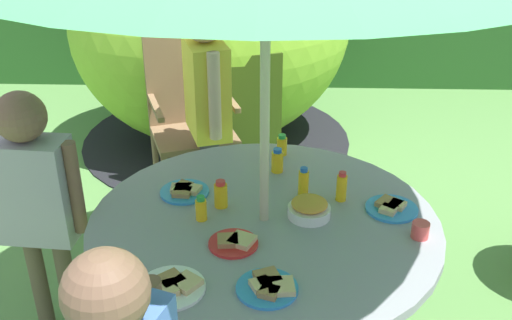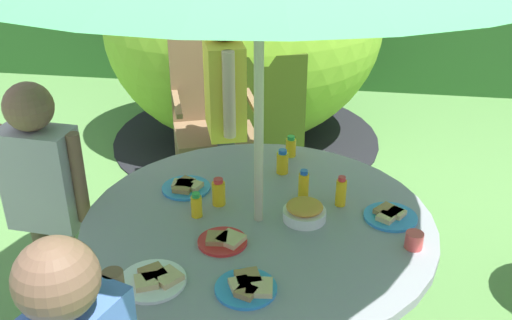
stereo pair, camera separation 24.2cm
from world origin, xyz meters
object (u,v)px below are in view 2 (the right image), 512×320
garden_table (258,242)px  child_in_yellow_shirt (224,87)px  juice_bottle_near_left (341,192)px  snack_bowl (304,211)px  cup_near (414,240)px  juice_bottle_front_edge (304,185)px  juice_bottle_back_edge (291,147)px  child_in_grey_shirt (42,179)px  plate_near_right (154,280)px  plate_center_back (248,287)px  wooden_chair (212,109)px  juice_bottle_spot_a (282,162)px  juice_bottle_far_right (196,205)px  juice_bottle_far_left (219,192)px  plate_center_front (390,215)px  plate_mid_left (223,240)px  dome_tent (245,26)px  plate_mid_right (186,187)px

garden_table → child_in_yellow_shirt: bearing=108.3°
child_in_yellow_shirt → juice_bottle_near_left: (0.65, -0.85, -0.11)m
snack_bowl → cup_near: snack_bowl is taller
juice_bottle_front_edge → juice_bottle_back_edge: 0.39m
child_in_grey_shirt → juice_bottle_near_left: (1.26, 0.08, -0.01)m
plate_near_right → plate_center_back: bearing=1.5°
wooden_chair → juice_bottle_spot_a: size_ratio=9.22×
juice_bottle_far_right → child_in_grey_shirt: bearing=173.0°
juice_bottle_front_edge → juice_bottle_spot_a: 0.23m
juice_bottle_near_left → juice_bottle_far_left: 0.50m
plate_near_right → juice_bottle_near_left: juice_bottle_near_left is taller
juice_bottle_far_left → juice_bottle_back_edge: juice_bottle_far_left is taller
child_in_grey_shirt → plate_center_front: bearing=4.9°
juice_bottle_far_left → juice_bottle_far_right: (-0.07, -0.10, -0.01)m
juice_bottle_near_left → juice_bottle_far_right: juice_bottle_near_left is taller
child_in_grey_shirt → plate_near_right: 0.83m
snack_bowl → plate_mid_left: 0.35m
snack_bowl → juice_bottle_front_edge: size_ratio=1.34×
child_in_yellow_shirt → juice_bottle_near_left: size_ratio=10.21×
juice_bottle_near_left → juice_bottle_far_right: (-0.57, -0.17, -0.01)m
plate_mid_left → cup_near: bearing=6.2°
juice_bottle_far_right → cup_near: bearing=-6.4°
garden_table → juice_bottle_spot_a: size_ratio=12.15×
juice_bottle_back_edge → cup_near: 0.86m
juice_bottle_near_left → garden_table: bearing=-153.7°
dome_tent → plate_near_right: bearing=-104.5°
plate_center_front → juice_bottle_far_left: 0.70m
plate_mid_right → juice_bottle_spot_a: 0.45m
child_in_grey_shirt → plate_mid_right: size_ratio=5.66×
child_in_yellow_shirt → plate_center_back: (0.36, -1.44, -0.16)m
garden_table → plate_mid_right: size_ratio=6.67×
snack_bowl → juice_bottle_front_edge: (-0.02, 0.17, 0.02)m
juice_bottle_front_edge → juice_bottle_back_edge: size_ratio=1.23×
juice_bottle_back_edge → wooden_chair: bearing=125.7°
plate_center_back → juice_bottle_far_left: 0.56m
juice_bottle_spot_a → juice_bottle_far_right: bearing=-125.8°
plate_center_front → plate_near_right: bearing=-147.1°
child_in_grey_shirt → juice_bottle_near_left: child_in_grey_shirt is taller
child_in_yellow_shirt → snack_bowl: size_ratio=7.87×
plate_center_back → wooden_chair: bearing=106.0°
garden_table → plate_mid_left: size_ratio=7.53×
snack_bowl → plate_mid_right: snack_bowl is taller
snack_bowl → plate_center_back: size_ratio=0.82×
plate_near_right → juice_bottle_near_left: size_ratio=1.74×
garden_table → plate_near_right: bearing=-123.8°
garden_table → plate_center_front: size_ratio=6.56×
juice_bottle_back_edge → plate_center_back: bearing=-92.7°
plate_mid_right → juice_bottle_far_right: size_ratio=1.98×
juice_bottle_near_left → plate_mid_right: bearing=177.2°
dome_tent → child_in_yellow_shirt: bearing=-103.2°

